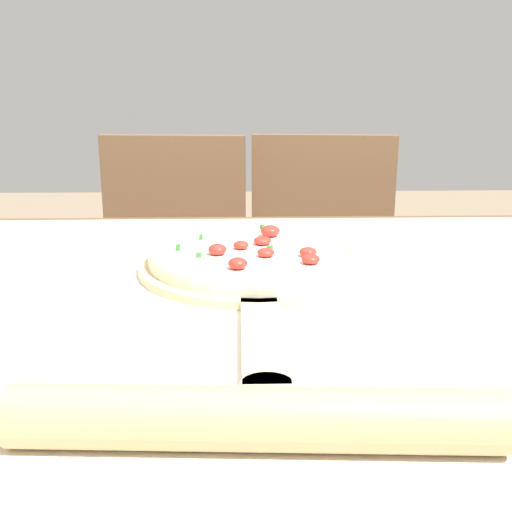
{
  "coord_description": "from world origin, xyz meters",
  "views": [
    {
      "loc": [
        -0.01,
        -0.77,
        1.06
      ],
      "look_at": [
        0.01,
        0.1,
        0.81
      ],
      "focal_mm": 45.0,
      "sensor_mm": 36.0,
      "label": 1
    }
  ],
  "objects": [
    {
      "name": "pizza_peel",
      "position": [
        0.01,
        0.1,
        0.79
      ],
      "size": [
        0.34,
        0.57,
        0.01
      ],
      "color": "#D6B784",
      "rests_on": "towel_cloth"
    },
    {
      "name": "chair_right",
      "position": [
        0.21,
        0.83,
        0.52
      ],
      "size": [
        0.44,
        0.44,
        0.9
      ],
      "rotation": [
        0.0,
        0.0,
        -0.1
      ],
      "color": "brown",
      "rests_on": "ground_plane"
    },
    {
      "name": "pizza",
      "position": [
        0.01,
        0.12,
        0.8
      ],
      "size": [
        0.31,
        0.31,
        0.04
      ],
      "color": "beige",
      "rests_on": "pizza_peel"
    },
    {
      "name": "towel_cloth",
      "position": [
        0.0,
        0.0,
        0.78
      ],
      "size": [
        1.17,
        0.92,
        0.0
      ],
      "color": "white",
      "rests_on": "dining_table"
    },
    {
      "name": "chair_left",
      "position": [
        -0.19,
        0.83,
        0.52
      ],
      "size": [
        0.43,
        0.43,
        0.9
      ],
      "rotation": [
        0.0,
        0.0,
        -0.08
      ],
      "color": "brown",
      "rests_on": "ground_plane"
    },
    {
      "name": "dining_table",
      "position": [
        0.0,
        0.0,
        0.67
      ],
      "size": [
        1.25,
        1.0,
        0.77
      ],
      "color": "brown",
      "rests_on": "ground_plane"
    },
    {
      "name": "rolling_pin",
      "position": [
        -0.0,
        -0.34,
        0.81
      ],
      "size": [
        0.47,
        0.07,
        0.05
      ],
      "rotation": [
        0.0,
        0.0,
        -0.05
      ],
      "color": "tan",
      "rests_on": "towel_cloth"
    }
  ]
}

